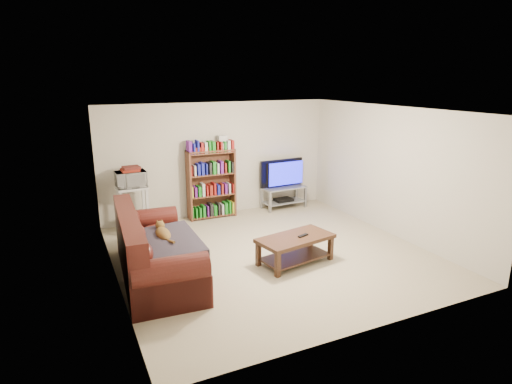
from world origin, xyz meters
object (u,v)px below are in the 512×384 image
coffee_table (295,244)px  bookshelf (211,183)px  tv_stand (284,194)px  sofa (152,256)px

coffee_table → bookshelf: (-0.44, 2.77, 0.44)m
coffee_table → tv_stand: (1.26, 2.70, 0.03)m
sofa → coffee_table: sofa is taller
tv_stand → sofa: bearing=-149.8°
sofa → tv_stand: (3.45, 2.26, -0.01)m
sofa → coffee_table: bearing=-7.6°
sofa → coffee_table: (2.19, -0.44, -0.04)m
bookshelf → coffee_table: bearing=-80.5°
sofa → tv_stand: bearing=37.0°
sofa → bookshelf: size_ratio=1.68×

